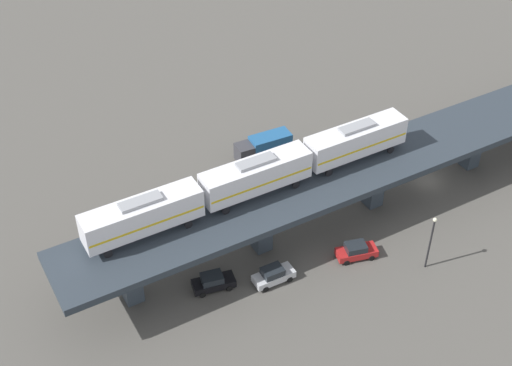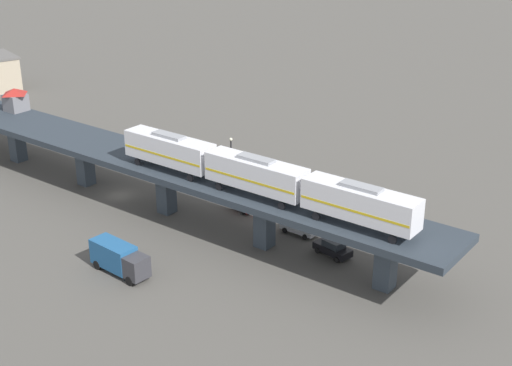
{
  "view_description": "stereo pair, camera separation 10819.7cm",
  "coord_description": "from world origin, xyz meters",
  "px_view_note": "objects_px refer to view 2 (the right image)",
  "views": [
    {
      "loc": [
        59.0,
        -39.26,
        54.88
      ],
      "look_at": [
        3.97,
        -23.1,
        8.09
      ],
      "focal_mm": 50.0,
      "sensor_mm": 36.0,
      "label": 1
    },
    {
      "loc": [
        -40.84,
        -77.06,
        37.22
      ],
      "look_at": [
        3.97,
        -23.1,
        8.09
      ],
      "focal_mm": 50.0,
      "sensor_mm": 36.0,
      "label": 2
    }
  ],
  "objects_px": {
    "signal_hut": "(15,99)",
    "street_car_red": "(242,202)",
    "street_car_black": "(333,248)",
    "street_lamp": "(231,158)",
    "subway_train": "(256,174)",
    "street_car_silver": "(300,226)",
    "delivery_truck": "(119,258)"
  },
  "relations": [
    {
      "from": "subway_train",
      "to": "street_car_black",
      "type": "bearing_deg",
      "value": -47.61
    },
    {
      "from": "street_car_red",
      "to": "street_car_black",
      "type": "relative_size",
      "value": 1.0
    },
    {
      "from": "subway_train",
      "to": "signal_hut",
      "type": "height_order",
      "value": "subway_train"
    },
    {
      "from": "street_car_silver",
      "to": "street_car_black",
      "type": "distance_m",
      "value": 6.26
    },
    {
      "from": "subway_train",
      "to": "street_car_black",
      "type": "distance_m",
      "value": 11.79
    },
    {
      "from": "street_car_silver",
      "to": "street_car_black",
      "type": "xyz_separation_m",
      "value": [
        -0.83,
        -6.21,
        0.0
      ]
    },
    {
      "from": "signal_hut",
      "to": "street_car_black",
      "type": "xyz_separation_m",
      "value": [
        12.84,
        -53.34,
        -7.45
      ]
    },
    {
      "from": "street_car_black",
      "to": "street_lamp",
      "type": "distance_m",
      "value": 22.86
    },
    {
      "from": "subway_train",
      "to": "street_lamp",
      "type": "relative_size",
      "value": 5.31
    },
    {
      "from": "subway_train",
      "to": "delivery_truck",
      "type": "relative_size",
      "value": 4.93
    },
    {
      "from": "subway_train",
      "to": "signal_hut",
      "type": "distance_m",
      "value": 47.62
    },
    {
      "from": "signal_hut",
      "to": "street_car_red",
      "type": "bearing_deg",
      "value": -71.14
    },
    {
      "from": "signal_hut",
      "to": "street_lamp",
      "type": "distance_m",
      "value": 35.22
    },
    {
      "from": "subway_train",
      "to": "street_car_silver",
      "type": "xyz_separation_m",
      "value": [
        6.55,
        -0.05,
        -8.19
      ]
    },
    {
      "from": "street_car_silver",
      "to": "street_car_black",
      "type": "height_order",
      "value": "same"
    },
    {
      "from": "signal_hut",
      "to": "street_car_silver",
      "type": "xyz_separation_m",
      "value": [
        13.67,
        -47.13,
        -7.45
      ]
    },
    {
      "from": "subway_train",
      "to": "street_car_silver",
      "type": "bearing_deg",
      "value": -0.46
    },
    {
      "from": "street_car_red",
      "to": "delivery_truck",
      "type": "height_order",
      "value": "delivery_truck"
    },
    {
      "from": "street_lamp",
      "to": "subway_train",
      "type": "bearing_deg",
      "value": -119.44
    },
    {
      "from": "signal_hut",
      "to": "delivery_truck",
      "type": "bearing_deg",
      "value": -99.49
    },
    {
      "from": "street_car_silver",
      "to": "delivery_truck",
      "type": "height_order",
      "value": "delivery_truck"
    },
    {
      "from": "signal_hut",
      "to": "street_lamp",
      "type": "height_order",
      "value": "signal_hut"
    },
    {
      "from": "signal_hut",
      "to": "street_car_red",
      "type": "distance_m",
      "value": 40.35
    },
    {
      "from": "street_car_silver",
      "to": "street_lamp",
      "type": "distance_m",
      "value": 16.68
    },
    {
      "from": "signal_hut",
      "to": "street_car_silver",
      "type": "height_order",
      "value": "signal_hut"
    },
    {
      "from": "signal_hut",
      "to": "street_car_black",
      "type": "distance_m",
      "value": 55.37
    },
    {
      "from": "signal_hut",
      "to": "street_car_black",
      "type": "height_order",
      "value": "signal_hut"
    },
    {
      "from": "street_car_silver",
      "to": "street_car_red",
      "type": "bearing_deg",
      "value": 95.1
    },
    {
      "from": "street_car_red",
      "to": "delivery_truck",
      "type": "bearing_deg",
      "value": -167.64
    },
    {
      "from": "street_car_silver",
      "to": "street_lamp",
      "type": "bearing_deg",
      "value": 81.03
    },
    {
      "from": "street_lamp",
      "to": "street_car_red",
      "type": "bearing_deg",
      "value": -117.45
    },
    {
      "from": "street_car_red",
      "to": "street_car_black",
      "type": "xyz_separation_m",
      "value": [
        0.02,
        -15.82,
        0.0
      ]
    }
  ]
}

